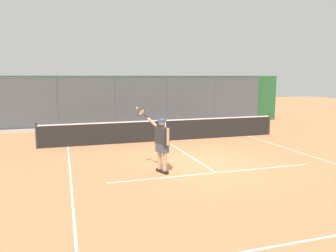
% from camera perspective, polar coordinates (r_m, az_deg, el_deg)
% --- Properties ---
extents(ground_plane, '(60.00, 60.00, 0.00)m').
position_cam_1_polar(ground_plane, '(11.18, 5.98, -6.54)').
color(ground_plane, '#C67A4C').
extents(court_line_markings, '(8.52, 9.62, 0.01)m').
position_cam_1_polar(court_line_markings, '(9.98, 9.15, -8.43)').
color(court_line_markings, white).
rests_on(court_line_markings, ground).
extents(fence_backdrop, '(18.50, 1.37, 2.93)m').
position_cam_1_polar(fence_backdrop, '(20.02, -4.98, 4.35)').
color(fence_backdrop, '#474C51').
rests_on(fence_backdrop, ground).
extents(tennis_net, '(10.95, 0.09, 1.07)m').
position_cam_1_polar(tennis_net, '(14.98, -0.46, -0.71)').
color(tennis_net, '#2D2D2D').
rests_on(tennis_net, ground).
extents(tennis_player, '(0.81, 1.22, 1.94)m').
position_cam_1_polar(tennis_player, '(9.97, -1.11, -2.67)').
color(tennis_player, black).
rests_on(tennis_player, ground).
extents(tennis_ball_by_sideline, '(0.07, 0.07, 0.07)m').
position_cam_1_polar(tennis_ball_by_sideline, '(14.82, 17.88, -3.04)').
color(tennis_ball_by_sideline, '#C1D138').
rests_on(tennis_ball_by_sideline, ground).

